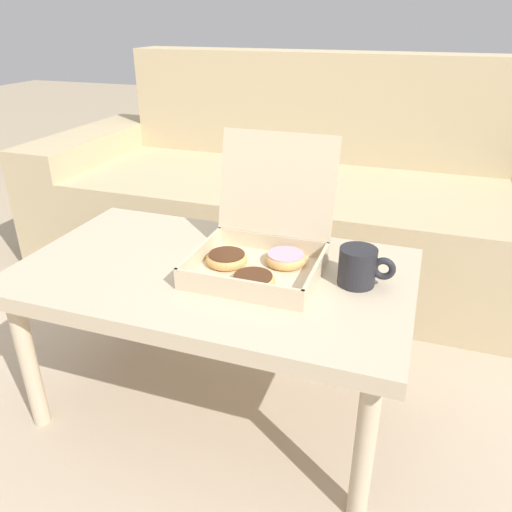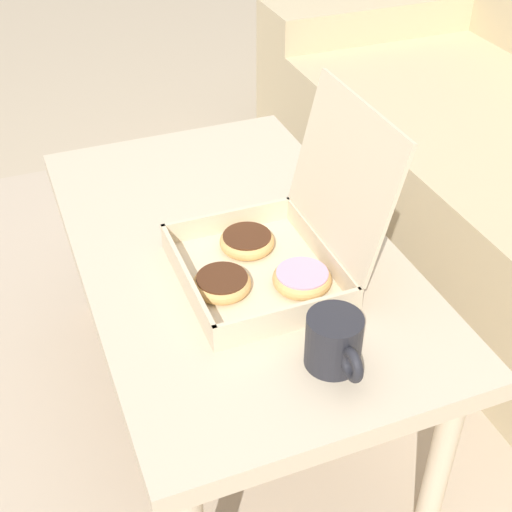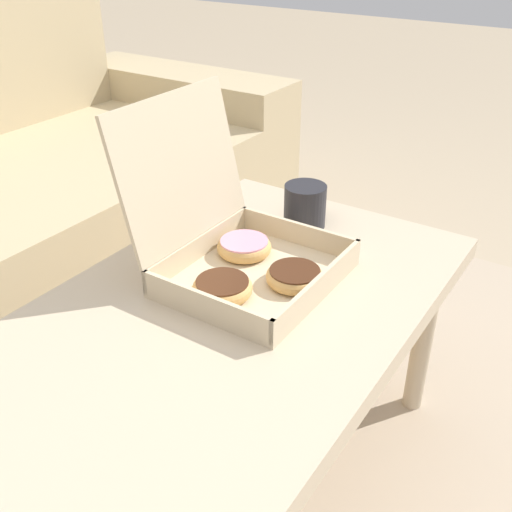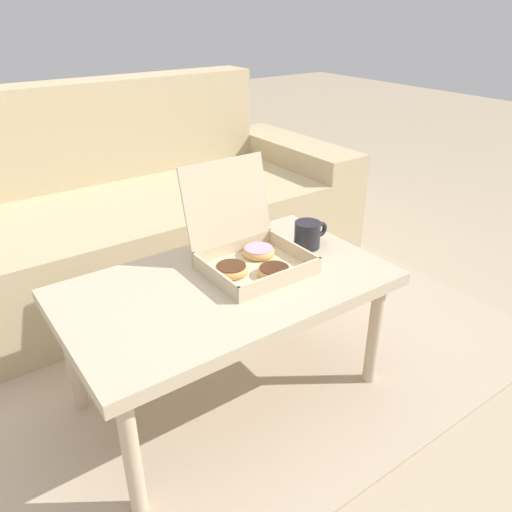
% 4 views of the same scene
% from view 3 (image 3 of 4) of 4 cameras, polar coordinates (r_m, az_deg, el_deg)
% --- Properties ---
extents(ground_plane, '(12.00, 12.00, 0.00)m').
position_cam_3_polar(ground_plane, '(1.37, -7.96, -18.42)').
color(ground_plane, tan).
extents(area_rug, '(2.41, 1.96, 0.01)m').
position_cam_3_polar(area_rug, '(1.53, -16.78, -13.07)').
color(area_rug, tan).
rests_on(area_rug, ground_plane).
extents(coffee_table, '(0.98, 0.58, 0.44)m').
position_cam_3_polar(coffee_table, '(1.03, -3.22, -7.33)').
color(coffee_table, '#C6B293').
rests_on(coffee_table, ground_plane).
extents(pastry_box, '(0.30, 0.32, 0.31)m').
position_cam_3_polar(pastry_box, '(1.07, -1.72, 0.77)').
color(pastry_box, beige).
rests_on(pastry_box, coffee_table).
extents(coffee_mug, '(0.13, 0.09, 0.09)m').
position_cam_3_polar(coffee_mug, '(1.26, 4.77, 4.85)').
color(coffee_mug, '#232328').
rests_on(coffee_mug, coffee_table).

